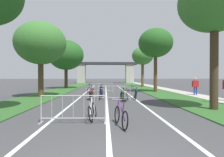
{
  "coord_description": "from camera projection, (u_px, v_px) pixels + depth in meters",
  "views": [
    {
      "loc": [
        -0.09,
        -3.29,
        1.74
      ],
      "look_at": [
        0.94,
        24.82,
        1.47
      ],
      "focal_mm": 29.45,
      "sensor_mm": 36.0,
      "label": 1
    }
  ],
  "objects": [
    {
      "name": "bicycle_red_6",
      "position": [
        91.0,
        96.0,
        13.13
      ],
      "size": [
        0.52,
        1.73,
        1.0
      ],
      "rotation": [
        0.0,
        0.0,
        0.2
      ],
      "color": "black",
      "rests_on": "ground"
    },
    {
      "name": "bicycle_green_1",
      "position": [
        122.0,
        96.0,
        13.16
      ],
      "size": [
        0.5,
        1.71,
        0.95
      ],
      "rotation": [
        0.0,
        0.0,
        0.04
      ],
      "color": "black",
      "rests_on": "ground"
    },
    {
      "name": "pedestrian_in_red_jacket",
      "position": [
        195.0,
        85.0,
        16.85
      ],
      "size": [
        0.59,
        0.37,
        1.65
      ],
      "rotation": [
        0.0,
        0.0,
        -0.24
      ],
      "color": "navy",
      "rests_on": "ground"
    },
    {
      "name": "tree_left_pine_far",
      "position": [
        41.0,
        43.0,
        15.56
      ],
      "size": [
        4.24,
        4.24,
        6.4
      ],
      "color": "#4C3823",
      "rests_on": "ground"
    },
    {
      "name": "lane_stripe_center",
      "position": [
        106.0,
        93.0,
        19.83
      ],
      "size": [
        0.14,
        33.06,
        0.01
      ],
      "primitive_type": "cube",
      "color": "silver",
      "rests_on": "ground"
    },
    {
      "name": "bicycle_teal_7",
      "position": [
        136.0,
        94.0,
        14.38
      ],
      "size": [
        0.45,
        1.72,
        1.04
      ],
      "rotation": [
        0.0,
        0.0,
        3.05
      ],
      "color": "black",
      "rests_on": "ground"
    },
    {
      "name": "bicycle_white_8",
      "position": [
        102.0,
        89.0,
        20.92
      ],
      "size": [
        0.5,
        1.72,
        0.95
      ],
      "rotation": [
        0.0,
        0.0,
        0.02
      ],
      "color": "black",
      "rests_on": "ground"
    },
    {
      "name": "tree_right_cypress_far",
      "position": [
        214.0,
        3.0,
        9.49
      ],
      "size": [
        3.65,
        3.65,
        7.18
      ],
      "color": "#3D2D1E",
      "rests_on": "ground"
    },
    {
      "name": "sidewalk_path_right",
      "position": [
        161.0,
        88.0,
        26.97
      ],
      "size": [
        1.78,
        57.15,
        0.08
      ],
      "primitive_type": "cube",
      "color": "#ADA89E",
      "rests_on": "ground"
    },
    {
      "name": "bicycle_yellow_9",
      "position": [
        127.0,
        95.0,
        14.2
      ],
      "size": [
        0.43,
        1.58,
        0.88
      ],
      "rotation": [
        0.0,
        0.0,
        -0.11
      ],
      "color": "black",
      "rests_on": "ground"
    },
    {
      "name": "bicycle_blue_10",
      "position": [
        101.0,
        94.0,
        14.16
      ],
      "size": [
        0.47,
        1.63,
        0.95
      ],
      "rotation": [
        0.0,
        0.0,
        3.0
      ],
      "color": "black",
      "rests_on": "ground"
    },
    {
      "name": "bicycle_black_4",
      "position": [
        101.0,
        89.0,
        20.02
      ],
      "size": [
        0.55,
        1.65,
        1.03
      ],
      "rotation": [
        0.0,
        0.0,
        0.16
      ],
      "color": "black",
      "rests_on": "ground"
    },
    {
      "name": "crowd_barrier_third",
      "position": [
        102.0,
        88.0,
        20.48
      ],
      "size": [
        2.47,
        0.45,
        1.05
      ],
      "rotation": [
        0.0,
        0.0,
        0.0
      ],
      "color": "#ADADB2",
      "rests_on": "ground"
    },
    {
      "name": "grass_verge_left",
      "position": [
        67.0,
        89.0,
        26.47
      ],
      "size": [
        3.21,
        57.15,
        0.05
      ],
      "primitive_type": "cube",
      "color": "#2D5B26",
      "rests_on": "ground"
    },
    {
      "name": "bicycle_silver_2",
      "position": [
        92.0,
        111.0,
        7.47
      ],
      "size": [
        0.44,
        1.66,
        0.9
      ],
      "rotation": [
        0.0,
        0.0,
        -0.09
      ],
      "color": "black",
      "rests_on": "ground"
    },
    {
      "name": "overpass_bridge",
      "position": [
        106.0,
        70.0,
        50.48
      ],
      "size": [
        17.28,
        2.88,
        5.69
      ],
      "color": "#2D2D30",
      "rests_on": "ground"
    },
    {
      "name": "bicycle_purple_5",
      "position": [
        121.0,
        116.0,
        6.44
      ],
      "size": [
        0.5,
        1.64,
        0.96
      ],
      "rotation": [
        0.0,
        0.0,
        0.19
      ],
      "color": "black",
      "rests_on": "ground"
    },
    {
      "name": "crowd_barrier_second",
      "position": [
        114.0,
        93.0,
        13.74
      ],
      "size": [
        2.49,
        0.58,
        1.05
      ],
      "rotation": [
        0.0,
        0.0,
        -0.06
      ],
      "color": "#ADADB2",
      "rests_on": "ground"
    },
    {
      "name": "tree_left_oak_mid",
      "position": [
        66.0,
        55.0,
        27.07
      ],
      "size": [
        5.17,
        5.17,
        7.15
      ],
      "color": "#3D2D1E",
      "rests_on": "ground"
    },
    {
      "name": "grass_verge_right",
      "position": [
        144.0,
        88.0,
        26.88
      ],
      "size": [
        3.21,
        57.15,
        0.05
      ],
      "primitive_type": "cube",
      "color": "#2D5B26",
      "rests_on": "ground"
    },
    {
      "name": "crowd_barrier_nearest",
      "position": [
        73.0,
        109.0,
        6.89
      ],
      "size": [
        2.48,
        0.51,
        1.05
      ],
      "rotation": [
        0.0,
        0.0,
        -0.03
      ],
      "color": "#ADADB2",
      "rests_on": "ground"
    },
    {
      "name": "bicycle_orange_3",
      "position": [
        90.0,
        95.0,
        14.07
      ],
      "size": [
        0.65,
        1.61,
        0.94
      ],
      "rotation": [
        0.0,
        0.0,
        0.19
      ],
      "color": "black",
      "rests_on": "ground"
    },
    {
      "name": "tree_right_pine_near",
      "position": [
        156.0,
        43.0,
        20.57
      ],
      "size": [
        3.82,
        3.82,
        7.16
      ],
      "color": "#4C3823",
      "rests_on": "ground"
    },
    {
      "name": "tree_right_oak_near",
      "position": [
        143.0,
        56.0,
        31.05
      ],
      "size": [
        3.59,
        3.59,
        6.82
      ],
      "color": "brown",
      "rests_on": "ground"
    },
    {
      "name": "lane_stripe_right_lane",
      "position": [
        127.0,
        93.0,
        19.91
      ],
      "size": [
        0.14,
        33.06,
        0.01
      ],
      "primitive_type": "cube",
      "color": "silver",
      "rests_on": "ground"
    },
    {
      "name": "lane_stripe_left_lane",
      "position": [
        85.0,
        93.0,
        19.75
      ],
      "size": [
        0.14,
        33.06,
        0.01
      ],
      "primitive_type": "cube",
      "color": "silver",
      "rests_on": "ground"
    },
    {
      "name": "bicycle_blue_0",
      "position": [
        90.0,
        89.0,
        19.88
      ],
      "size": [
        0.62,
        1.6,
        1.01
      ],
      "rotation": [
        0.0,
        0.0,
        -0.25
      ],
      "color": "black",
      "rests_on": "ground"
    }
  ]
}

